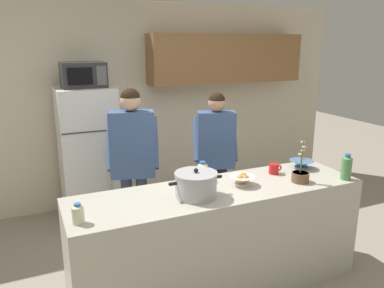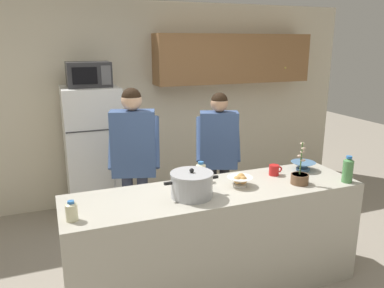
{
  "view_description": "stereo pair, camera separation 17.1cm",
  "coord_description": "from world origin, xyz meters",
  "px_view_note": "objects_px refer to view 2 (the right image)",
  "views": [
    {
      "loc": [
        -1.4,
        -2.59,
        2.09
      ],
      "look_at": [
        0.0,
        0.55,
        1.17
      ],
      "focal_mm": 35.63,
      "sensor_mm": 36.0,
      "label": 1
    },
    {
      "loc": [
        -1.24,
        -2.66,
        2.09
      ],
      "look_at": [
        0.0,
        0.55,
        1.17
      ],
      "focal_mm": 35.63,
      "sensor_mm": 36.0,
      "label": 2
    }
  ],
  "objects_px": {
    "refrigerator": "(94,154)",
    "empty_bowl": "(303,165)",
    "person_near_pot": "(134,152)",
    "person_by_sink": "(218,148)",
    "potted_orchid": "(300,177)",
    "bottle_mid_counter": "(201,171)",
    "bread_bowl": "(240,180)",
    "cooking_pot": "(192,185)",
    "bottle_far_corner": "(72,211)",
    "microwave": "(89,74)",
    "coffee_mug": "(274,170)",
    "bottle_near_edge": "(348,169)"
  },
  "relations": [
    {
      "from": "empty_bowl",
      "to": "person_by_sink",
      "type": "bearing_deg",
      "value": 122.87
    },
    {
      "from": "bottle_far_corner",
      "to": "bottle_near_edge",
      "type": "bearing_deg",
      "value": -2.26
    },
    {
      "from": "cooking_pot",
      "to": "bottle_near_edge",
      "type": "relative_size",
      "value": 1.9
    },
    {
      "from": "person_near_pot",
      "to": "cooking_pot",
      "type": "relative_size",
      "value": 3.76
    },
    {
      "from": "refrigerator",
      "to": "potted_orchid",
      "type": "distance_m",
      "value": 2.48
    },
    {
      "from": "bottle_near_edge",
      "to": "potted_orchid",
      "type": "height_order",
      "value": "potted_orchid"
    },
    {
      "from": "refrigerator",
      "to": "cooking_pot",
      "type": "distance_m",
      "value": 2.0
    },
    {
      "from": "bottle_mid_counter",
      "to": "potted_orchid",
      "type": "distance_m",
      "value": 0.85
    },
    {
      "from": "person_near_pot",
      "to": "coffee_mug",
      "type": "relative_size",
      "value": 12.83
    },
    {
      "from": "refrigerator",
      "to": "microwave",
      "type": "relative_size",
      "value": 3.33
    },
    {
      "from": "bread_bowl",
      "to": "person_by_sink",
      "type": "bearing_deg",
      "value": 75.57
    },
    {
      "from": "bread_bowl",
      "to": "bottle_far_corner",
      "type": "xyz_separation_m",
      "value": [
        -1.37,
        -0.16,
        0.02
      ]
    },
    {
      "from": "refrigerator",
      "to": "microwave",
      "type": "height_order",
      "value": "microwave"
    },
    {
      "from": "bottle_mid_counter",
      "to": "bottle_far_corner",
      "type": "distance_m",
      "value": 1.17
    },
    {
      "from": "bottle_near_edge",
      "to": "refrigerator",
      "type": "bearing_deg",
      "value": 131.92
    },
    {
      "from": "bread_bowl",
      "to": "bottle_mid_counter",
      "type": "relative_size",
      "value": 1.24
    },
    {
      "from": "refrigerator",
      "to": "bottle_mid_counter",
      "type": "bearing_deg",
      "value": -66.08
    },
    {
      "from": "cooking_pot",
      "to": "bottle_far_corner",
      "type": "relative_size",
      "value": 3.12
    },
    {
      "from": "empty_bowl",
      "to": "bottle_near_edge",
      "type": "distance_m",
      "value": 0.43
    },
    {
      "from": "coffee_mug",
      "to": "bottle_mid_counter",
      "type": "bearing_deg",
      "value": 171.46
    },
    {
      "from": "cooking_pot",
      "to": "potted_orchid",
      "type": "distance_m",
      "value": 0.96
    },
    {
      "from": "refrigerator",
      "to": "empty_bowl",
      "type": "xyz_separation_m",
      "value": [
        1.73,
        -1.7,
        0.17
      ]
    },
    {
      "from": "refrigerator",
      "to": "microwave",
      "type": "bearing_deg",
      "value": -89.93
    },
    {
      "from": "microwave",
      "to": "person_near_pot",
      "type": "bearing_deg",
      "value": -73.54
    },
    {
      "from": "bottle_near_edge",
      "to": "bottle_mid_counter",
      "type": "height_order",
      "value": "bottle_near_edge"
    },
    {
      "from": "refrigerator",
      "to": "bottle_mid_counter",
      "type": "height_order",
      "value": "refrigerator"
    },
    {
      "from": "coffee_mug",
      "to": "bottle_far_corner",
      "type": "height_order",
      "value": "bottle_far_corner"
    },
    {
      "from": "refrigerator",
      "to": "bottle_far_corner",
      "type": "bearing_deg",
      "value": -100.95
    },
    {
      "from": "coffee_mug",
      "to": "bottle_far_corner",
      "type": "xyz_separation_m",
      "value": [
        -1.79,
        -0.29,
        0.02
      ]
    },
    {
      "from": "bottle_near_edge",
      "to": "cooking_pot",
      "type": "bearing_deg",
      "value": 172.29
    },
    {
      "from": "empty_bowl",
      "to": "microwave",
      "type": "bearing_deg",
      "value": 135.87
    },
    {
      "from": "potted_orchid",
      "to": "bread_bowl",
      "type": "bearing_deg",
      "value": 164.68
    },
    {
      "from": "coffee_mug",
      "to": "microwave",
      "type": "bearing_deg",
      "value": 129.49
    },
    {
      "from": "potted_orchid",
      "to": "bottle_mid_counter",
      "type": "bearing_deg",
      "value": 154.07
    },
    {
      "from": "person_by_sink",
      "to": "coffee_mug",
      "type": "height_order",
      "value": "person_by_sink"
    },
    {
      "from": "microwave",
      "to": "refrigerator",
      "type": "bearing_deg",
      "value": 90.07
    },
    {
      "from": "cooking_pot",
      "to": "potted_orchid",
      "type": "relative_size",
      "value": 1.22
    },
    {
      "from": "person_near_pot",
      "to": "bread_bowl",
      "type": "xyz_separation_m",
      "value": [
        0.7,
        -0.89,
        -0.08
      ]
    },
    {
      "from": "empty_bowl",
      "to": "bread_bowl",
      "type": "bearing_deg",
      "value": -168.77
    },
    {
      "from": "bottle_near_edge",
      "to": "person_near_pot",
      "type": "bearing_deg",
      "value": 144.67
    },
    {
      "from": "person_by_sink",
      "to": "potted_orchid",
      "type": "relative_size",
      "value": 4.34
    },
    {
      "from": "person_by_sink",
      "to": "empty_bowl",
      "type": "distance_m",
      "value": 0.94
    },
    {
      "from": "coffee_mug",
      "to": "bread_bowl",
      "type": "height_order",
      "value": "bread_bowl"
    },
    {
      "from": "microwave",
      "to": "potted_orchid",
      "type": "xyz_separation_m",
      "value": [
        1.48,
        -1.96,
        -0.76
      ]
    },
    {
      "from": "person_near_pot",
      "to": "person_by_sink",
      "type": "height_order",
      "value": "person_near_pot"
    },
    {
      "from": "bread_bowl",
      "to": "potted_orchid",
      "type": "bearing_deg",
      "value": -15.32
    },
    {
      "from": "empty_bowl",
      "to": "bottle_near_edge",
      "type": "relative_size",
      "value": 0.98
    },
    {
      "from": "bottle_mid_counter",
      "to": "bottle_far_corner",
      "type": "xyz_separation_m",
      "value": [
        -1.11,
        -0.39,
        -0.02
      ]
    },
    {
      "from": "person_by_sink",
      "to": "potted_orchid",
      "type": "distance_m",
      "value": 1.11
    },
    {
      "from": "cooking_pot",
      "to": "bottle_mid_counter",
      "type": "relative_size",
      "value": 2.55
    }
  ]
}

